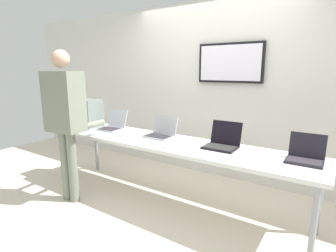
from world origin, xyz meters
TOP-DOWN VIEW (x-y plane):
  - ground at (0.00, 0.00)m, footprint 8.00×8.00m
  - back_wall at (0.01, 1.13)m, footprint 8.00×0.11m
  - workbench at (0.00, 0.00)m, footprint 3.30×0.70m
  - equipment_box at (-1.42, 0.02)m, footprint 0.36×0.30m
  - laptop_station_0 at (-1.03, 0.12)m, footprint 0.33×0.38m
  - laptop_station_1 at (-0.22, 0.14)m, footprint 0.34×0.31m
  - laptop_station_2 at (0.60, 0.12)m, footprint 0.34×0.33m
  - laptop_station_3 at (1.40, 0.12)m, footprint 0.31×0.28m
  - person at (-1.03, -0.62)m, footprint 0.47×0.62m
  - paper_sheet at (-1.23, -0.17)m, footprint 0.27×0.34m

SIDE VIEW (x-z plane):
  - ground at x=0.00m, z-range -0.04..0.00m
  - workbench at x=0.00m, z-range 0.33..1.09m
  - paper_sheet at x=-1.23m, z-range 0.76..0.76m
  - laptop_station_3 at x=1.40m, z-range 0.69..0.93m
  - laptop_station_1 at x=-0.22m, z-range 0.69..0.94m
  - laptop_station_0 at x=-1.03m, z-range 0.69..0.94m
  - laptop_station_2 at x=0.60m, z-range 0.69..0.95m
  - equipment_box at x=-1.42m, z-range 0.76..1.16m
  - person at x=-1.03m, z-range 0.20..1.99m
  - back_wall at x=0.01m, z-range 0.01..2.55m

